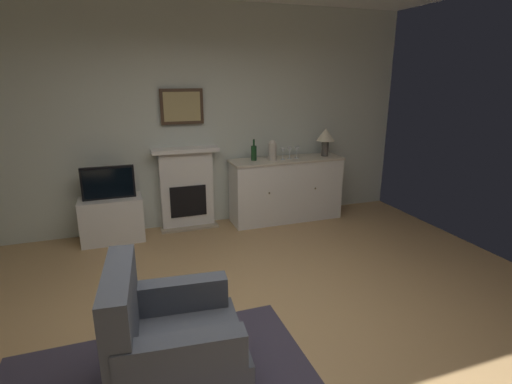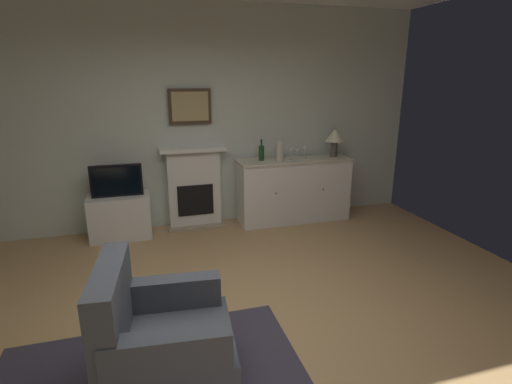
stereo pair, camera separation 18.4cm
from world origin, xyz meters
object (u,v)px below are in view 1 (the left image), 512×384
at_px(framed_picture, 182,107).
at_px(wine_glass_left, 283,151).
at_px(wine_bottle, 254,153).
at_px(wine_glass_center, 290,150).
at_px(vase_decorative, 272,150).
at_px(tv_cabinet, 112,219).
at_px(tv_set, 108,183).
at_px(sideboard_cabinet, 286,189).
at_px(table_lamp, 326,137).
at_px(armchair, 169,343).
at_px(wine_glass_right, 297,150).
at_px(fireplace_unit, 187,188).

distance_m(framed_picture, wine_glass_left, 1.47).
bearing_deg(wine_bottle, wine_glass_center, -7.27).
height_order(framed_picture, vase_decorative, framed_picture).
bearing_deg(tv_cabinet, tv_set, -90.00).
bearing_deg(tv_set, sideboard_cabinet, 0.20).
xyz_separation_m(wine_glass_center, tv_set, (-2.39, 0.02, -0.26)).
relative_size(sideboard_cabinet, wine_glass_left, 9.70).
relative_size(wine_glass_left, tv_set, 0.27).
bearing_deg(tv_cabinet, wine_bottle, 0.78).
height_order(framed_picture, table_lamp, framed_picture).
relative_size(vase_decorative, tv_set, 0.45).
bearing_deg(vase_decorative, tv_set, 178.87).
xyz_separation_m(wine_glass_center, tv_cabinet, (-2.39, 0.04, -0.74)).
distance_m(wine_glass_left, armchair, 3.41).
bearing_deg(wine_glass_right, tv_set, 179.72).
bearing_deg(wine_glass_left, fireplace_unit, 170.34).
bearing_deg(vase_decorative, wine_glass_center, 5.68).
bearing_deg(wine_glass_center, armchair, -126.58).
height_order(sideboard_cabinet, armchair, armchair).
xyz_separation_m(wine_bottle, vase_decorative, (0.24, -0.09, 0.03)).
bearing_deg(table_lamp, wine_glass_right, -177.43).
height_order(wine_glass_left, wine_glass_right, same).
xyz_separation_m(wine_glass_left, vase_decorative, (-0.16, -0.00, 0.02)).
bearing_deg(table_lamp, tv_cabinet, 179.71).
height_order(table_lamp, armchair, table_lamp).
height_order(sideboard_cabinet, vase_decorative, vase_decorative).
distance_m(table_lamp, wine_glass_center, 0.59).
xyz_separation_m(wine_glass_left, wine_glass_right, (0.22, 0.02, 0.00)).
bearing_deg(table_lamp, armchair, -133.21).
height_order(sideboard_cabinet, table_lamp, table_lamp).
height_order(wine_glass_center, tv_set, wine_glass_center).
bearing_deg(tv_cabinet, framed_picture, 12.01).
bearing_deg(wine_glass_left, wine_bottle, 167.66).
xyz_separation_m(wine_bottle, armchair, (-1.54, -2.82, -0.62)).
relative_size(framed_picture, table_lamp, 1.37).
xyz_separation_m(wine_bottle, tv_cabinet, (-1.89, -0.03, -0.72)).
height_order(fireplace_unit, wine_glass_right, fireplace_unit).
bearing_deg(wine_glass_left, wine_glass_center, 11.20).
xyz_separation_m(sideboard_cabinet, vase_decorative, (-0.24, -0.05, 0.59)).
height_order(table_lamp, tv_set, table_lamp).
bearing_deg(wine_bottle, tv_set, -178.52).
relative_size(fireplace_unit, tv_set, 1.77).
relative_size(wine_glass_left, wine_glass_center, 1.00).
distance_m(fireplace_unit, wine_glass_center, 1.51).
bearing_deg(armchair, vase_decorative, 56.92).
relative_size(framed_picture, armchair, 0.60).
bearing_deg(framed_picture, tv_set, -166.69).
bearing_deg(table_lamp, tv_set, -179.84).
bearing_deg(table_lamp, framed_picture, 173.60).
bearing_deg(wine_glass_right, tv_cabinet, 179.19).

